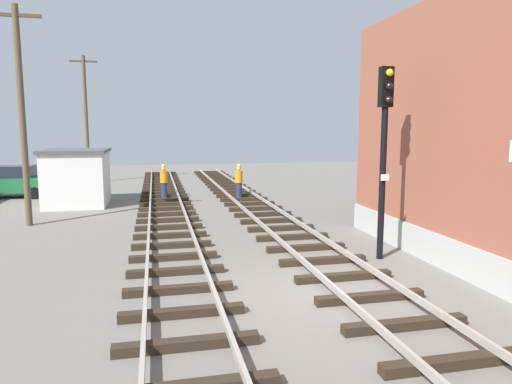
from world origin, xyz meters
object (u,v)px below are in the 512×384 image
parked_car_green (12,181)px  track_worker_distant (164,181)px  signal_mast (384,141)px  control_hut (77,177)px  utility_pole_near (22,113)px  utility_pole_far (86,117)px  track_worker_foreground (239,181)px

parked_car_green → track_worker_distant: 8.44m
signal_mast → control_hut: size_ratio=1.43×
track_worker_distant → parked_car_green: bearing=165.2°
control_hut → signal_mast: bearing=-50.2°
control_hut → utility_pole_near: 5.79m
control_hut → parked_car_green: (-3.93, 3.40, -0.49)m
control_hut → utility_pole_far: bearing=94.5°
signal_mast → track_worker_distant: signal_mast is taller
track_worker_distant → control_hut: bearing=-163.7°
track_worker_foreground → parked_car_green: bearing=166.0°
parked_car_green → utility_pole_near: 9.39m
utility_pole_far → parked_car_green: bearing=-115.6°
parked_car_green → signal_mast: bearing=-47.9°
track_worker_foreground → track_worker_distant: bearing=167.9°
parked_car_green → utility_pole_near: (2.84, -8.25, 3.45)m
parked_car_green → track_worker_distant: size_ratio=2.25×
control_hut → track_worker_foreground: 8.25m
utility_pole_near → utility_pole_far: utility_pole_far is taller
signal_mast → utility_pole_far: bearing=116.3°
signal_mast → control_hut: 15.89m
signal_mast → parked_car_green: (-14.02, 15.50, -2.51)m
signal_mast → utility_pole_far: utility_pole_far is taller
track_worker_distant → track_worker_foreground: bearing=-12.1°
utility_pole_far → utility_pole_near: bearing=-91.2°
signal_mast → utility_pole_near: utility_pole_near is taller
signal_mast → utility_pole_far: 24.62m
control_hut → utility_pole_far: 10.48m
track_worker_foreground → track_worker_distant: size_ratio=1.00×
parked_car_green → track_worker_distant: bearing=-14.8°
signal_mast → utility_pole_far: size_ratio=0.62×
track_worker_foreground → track_worker_distant: 4.08m
utility_pole_near → track_worker_foreground: bearing=29.3°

